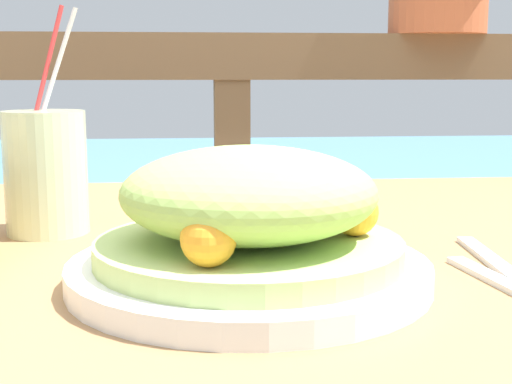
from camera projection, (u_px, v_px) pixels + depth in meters
name	position (u px, v px, depth m)	size (l,w,h in m)	color
patio_table	(276.00, 331.00, 0.73)	(1.27, 0.89, 0.75)	#997047
railing_fence	(232.00, 187.00, 1.46)	(2.80, 0.08, 1.00)	brown
sea_backdrop	(206.00, 204.00, 3.99)	(12.00, 4.00, 0.38)	#568EA8
salad_plate	(249.00, 226.00, 0.58)	(0.30, 0.30, 0.11)	white
drink_glass	(46.00, 172.00, 0.77)	(0.09, 0.09, 0.24)	beige
fork	(511.00, 287.00, 0.57)	(0.04, 0.18, 0.00)	silver
knife	(494.00, 262.00, 0.65)	(0.03, 0.18, 0.00)	silver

